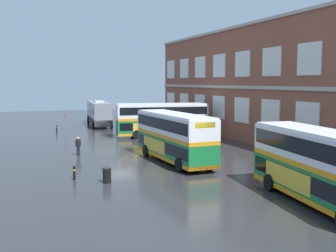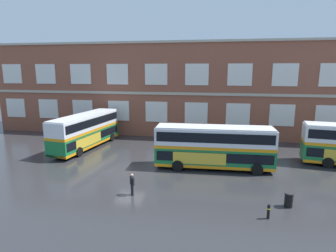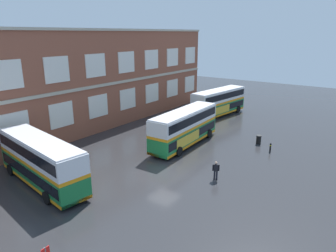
{
  "view_description": "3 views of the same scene",
  "coord_description": "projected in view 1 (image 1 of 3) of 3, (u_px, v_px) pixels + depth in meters",
  "views": [
    {
      "loc": [
        39.51,
        -10.06,
        6.68
      ],
      "look_at": [
        5.14,
        2.98,
        2.76
      ],
      "focal_mm": 44.4,
      "sensor_mm": 36.0,
      "label": 1
    },
    {
      "loc": [
        7.89,
        -23.4,
        9.37
      ],
      "look_at": [
        3.27,
        1.65,
        4.16
      ],
      "focal_mm": 30.05,
      "sensor_mm": 36.0,
      "label": 2
    },
    {
      "loc": [
        -20.83,
        -15.5,
        12.43
      ],
      "look_at": [
        5.07,
        3.19,
        2.75
      ],
      "focal_mm": 32.9,
      "sensor_mm": 36.0,
      "label": 3
    }
  ],
  "objects": [
    {
      "name": "ground_plane",
      "position": [
        141.0,
        149.0,
        41.69
      ],
      "size": [
        120.0,
        120.0,
        0.0
      ],
      "primitive_type": "plane",
      "color": "#2B2B2D"
    },
    {
      "name": "brick_terminal_building",
      "position": [
        288.0,
        85.0,
        44.69
      ],
      "size": [
        54.6,
        8.19,
        12.99
      ],
      "color": "brown",
      "rests_on": "ground"
    },
    {
      "name": "double_decker_near",
      "position": [
        162.0,
        119.0,
        50.44
      ],
      "size": [
        4.05,
        11.25,
        4.07
      ],
      "color": "#197038",
      "rests_on": "ground"
    },
    {
      "name": "double_decker_middle",
      "position": [
        174.0,
        136.0,
        34.7
      ],
      "size": [
        11.1,
        3.21,
        4.07
      ],
      "color": "#197038",
      "rests_on": "ground"
    },
    {
      "name": "double_decker_far",
      "position": [
        321.0,
        166.0,
        22.45
      ],
      "size": [
        11.23,
        3.91,
        4.07
      ],
      "color": "#197038",
      "rests_on": "ground"
    },
    {
      "name": "touring_coach",
      "position": [
        99.0,
        113.0,
        63.59
      ],
      "size": [
        12.18,
        3.72,
        3.8
      ],
      "color": "gray",
      "rests_on": "ground"
    },
    {
      "name": "waiting_passenger",
      "position": [
        78.0,
        145.0,
        37.78
      ],
      "size": [
        0.44,
        0.59,
        1.7
      ],
      "color": "black",
      "rests_on": "ground"
    },
    {
      "name": "bus_stand_flag",
      "position": [
        66.0,
        122.0,
        52.86
      ],
      "size": [
        0.44,
        0.1,
        2.7
      ],
      "color": "slate",
      "rests_on": "ground"
    },
    {
      "name": "station_litter_bin",
      "position": [
        107.0,
        175.0,
        27.51
      ],
      "size": [
        0.6,
        0.6,
        1.03
      ],
      "color": "black",
      "rests_on": "ground"
    },
    {
      "name": "safety_bollard_west",
      "position": [
        57.0,
        129.0,
        54.88
      ],
      "size": [
        0.19,
        0.19,
        0.95
      ],
      "color": "black",
      "rests_on": "ground"
    },
    {
      "name": "safety_bollard_east",
      "position": [
        74.0,
        173.0,
        28.35
      ],
      "size": [
        0.19,
        0.19,
        0.95
      ],
      "color": "black",
      "rests_on": "ground"
    }
  ]
}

